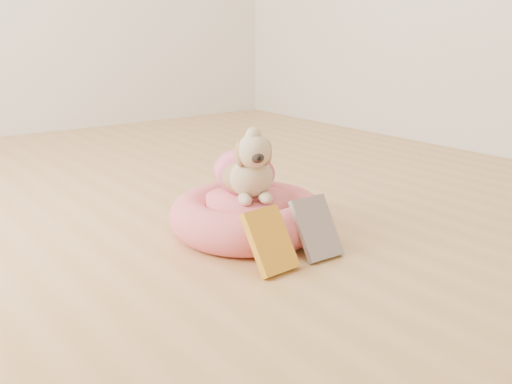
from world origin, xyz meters
TOP-DOWN VIEW (x-y plane):
  - floor at (0.00, 0.00)m, footprint 4.50×4.50m
  - pet_bed at (0.06, -0.30)m, footprint 0.57×0.57m
  - dog at (0.07, -0.28)m, footprint 0.37×0.44m
  - book_yellow at (-0.07, -0.60)m, footprint 0.15×0.14m
  - book_white at (0.13, -0.60)m, footprint 0.14×0.14m

SIDE VIEW (x-z plane):
  - floor at x=0.00m, z-range 0.00..0.00m
  - pet_bed at x=0.06m, z-range 0.00..0.14m
  - book_yellow at x=-0.07m, z-range 0.00..0.19m
  - book_white at x=0.13m, z-range 0.00..0.19m
  - dog at x=0.07m, z-range 0.15..0.42m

